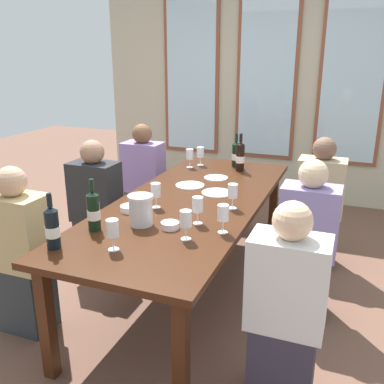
{
  "coord_description": "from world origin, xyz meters",
  "views": [
    {
      "loc": [
        1.07,
        -2.75,
        1.76
      ],
      "look_at": [
        0.0,
        0.02,
        0.79
      ],
      "focal_mm": 40.33,
      "sensor_mm": 36.0,
      "label": 1
    }
  ],
  "objects_px": {
    "white_plate_0": "(215,178)",
    "tasting_bowl_0": "(130,208)",
    "seated_person_4": "(21,255)",
    "white_plate_1": "(217,193)",
    "wine_glass_2": "(156,191)",
    "wine_glass_5": "(190,155)",
    "seated_person_2": "(144,183)",
    "dining_table": "(191,208)",
    "seated_person_5": "(285,312)",
    "wine_glass_0": "(200,153)",
    "white_plate_2": "(190,185)",
    "metal_pitcher": "(141,210)",
    "wine_bottle_2": "(94,211)",
    "wine_glass_6": "(186,220)",
    "wine_glass_7": "(223,213)",
    "tasting_bowl_1": "(170,225)",
    "wine_bottle_0": "(236,154)",
    "seated_person_1": "(307,244)",
    "wine_bottle_1": "(52,228)",
    "wine_glass_4": "(233,192)",
    "wine_bottle_3": "(240,157)",
    "seated_person_3": "(319,206)",
    "seated_person_0": "(97,211)",
    "wine_glass_1": "(113,229)"
  },
  "relations": [
    {
      "from": "wine_bottle_2",
      "to": "seated_person_4",
      "type": "height_order",
      "value": "seated_person_4"
    },
    {
      "from": "metal_pitcher",
      "to": "wine_glass_0",
      "type": "xyz_separation_m",
      "value": [
        -0.16,
        1.5,
        0.02
      ]
    },
    {
      "from": "white_plate_2",
      "to": "seated_person_4",
      "type": "bearing_deg",
      "value": -122.19
    },
    {
      "from": "wine_glass_5",
      "to": "seated_person_2",
      "type": "height_order",
      "value": "seated_person_2"
    },
    {
      "from": "seated_person_2",
      "to": "wine_glass_7",
      "type": "bearing_deg",
      "value": -47.85
    },
    {
      "from": "tasting_bowl_1",
      "to": "wine_glass_1",
      "type": "distance_m",
      "value": 0.43
    },
    {
      "from": "tasting_bowl_0",
      "to": "wine_glass_7",
      "type": "bearing_deg",
      "value": -9.66
    },
    {
      "from": "white_plate_1",
      "to": "wine_glass_4",
      "type": "height_order",
      "value": "wine_glass_4"
    },
    {
      "from": "wine_bottle_3",
      "to": "seated_person_2",
      "type": "relative_size",
      "value": 0.3
    },
    {
      "from": "seated_person_5",
      "to": "wine_glass_7",
      "type": "bearing_deg",
      "value": 140.87
    },
    {
      "from": "wine_glass_5",
      "to": "seated_person_2",
      "type": "distance_m",
      "value": 0.6
    },
    {
      "from": "wine_glass_2",
      "to": "metal_pitcher",
      "type": "bearing_deg",
      "value": -81.26
    },
    {
      "from": "wine_bottle_0",
      "to": "wine_bottle_2",
      "type": "xyz_separation_m",
      "value": [
        -0.39,
        -1.74,
        0.0
      ]
    },
    {
      "from": "seated_person_2",
      "to": "wine_bottle_1",
      "type": "bearing_deg",
      "value": -76.99
    },
    {
      "from": "white_plate_1",
      "to": "seated_person_1",
      "type": "bearing_deg",
      "value": -15.14
    },
    {
      "from": "wine_bottle_1",
      "to": "seated_person_4",
      "type": "xyz_separation_m",
      "value": [
        -0.44,
        0.19,
        -0.33
      ]
    },
    {
      "from": "metal_pitcher",
      "to": "wine_bottle_2",
      "type": "xyz_separation_m",
      "value": [
        -0.22,
        -0.17,
        0.03
      ]
    },
    {
      "from": "wine_glass_6",
      "to": "wine_glass_2",
      "type": "bearing_deg",
      "value": 133.12
    },
    {
      "from": "wine_glass_4",
      "to": "seated_person_5",
      "type": "xyz_separation_m",
      "value": [
        0.51,
        -0.78,
        -0.34
      ]
    },
    {
      "from": "wine_glass_4",
      "to": "seated_person_2",
      "type": "bearing_deg",
      "value": 141.15
    },
    {
      "from": "wine_glass_6",
      "to": "wine_glass_7",
      "type": "relative_size",
      "value": 1.0
    },
    {
      "from": "white_plate_0",
      "to": "tasting_bowl_0",
      "type": "bearing_deg",
      "value": -106.79
    },
    {
      "from": "dining_table",
      "to": "seated_person_5",
      "type": "distance_m",
      "value": 1.21
    },
    {
      "from": "wine_bottle_2",
      "to": "seated_person_3",
      "type": "bearing_deg",
      "value": 52.65
    },
    {
      "from": "tasting_bowl_1",
      "to": "wine_glass_2",
      "type": "relative_size",
      "value": 0.64
    },
    {
      "from": "wine_glass_0",
      "to": "seated_person_2",
      "type": "height_order",
      "value": "seated_person_2"
    },
    {
      "from": "white_plate_0",
      "to": "wine_bottle_3",
      "type": "xyz_separation_m",
      "value": [
        0.13,
        0.31,
        0.13
      ]
    },
    {
      "from": "wine_bottle_3",
      "to": "tasting_bowl_0",
      "type": "relative_size",
      "value": 2.63
    },
    {
      "from": "wine_glass_5",
      "to": "seated_person_5",
      "type": "relative_size",
      "value": 0.16
    },
    {
      "from": "white_plate_1",
      "to": "wine_bottle_2",
      "type": "bearing_deg",
      "value": -116.78
    },
    {
      "from": "seated_person_4",
      "to": "white_plate_1",
      "type": "bearing_deg",
      "value": 46.64
    },
    {
      "from": "seated_person_3",
      "to": "seated_person_4",
      "type": "relative_size",
      "value": 1.0
    },
    {
      "from": "wine_glass_2",
      "to": "wine_glass_4",
      "type": "height_order",
      "value": "same"
    },
    {
      "from": "white_plate_2",
      "to": "wine_glass_1",
      "type": "distance_m",
      "value": 1.23
    },
    {
      "from": "wine_glass_5",
      "to": "seated_person_2",
      "type": "xyz_separation_m",
      "value": [
        -0.5,
        0.03,
        -0.33
      ]
    },
    {
      "from": "white_plate_0",
      "to": "seated_person_4",
      "type": "bearing_deg",
      "value": -120.58
    },
    {
      "from": "white_plate_0",
      "to": "tasting_bowl_1",
      "type": "bearing_deg",
      "value": -85.85
    },
    {
      "from": "wine_bottle_0",
      "to": "wine_bottle_2",
      "type": "bearing_deg",
      "value": -102.44
    },
    {
      "from": "wine_bottle_0",
      "to": "seated_person_0",
      "type": "xyz_separation_m",
      "value": [
        -0.89,
        -0.98,
        -0.33
      ]
    },
    {
      "from": "tasting_bowl_1",
      "to": "wine_glass_5",
      "type": "height_order",
      "value": "wine_glass_5"
    },
    {
      "from": "wine_bottle_3",
      "to": "seated_person_2",
      "type": "bearing_deg",
      "value": -178.81
    },
    {
      "from": "wine_bottle_2",
      "to": "wine_glass_5",
      "type": "bearing_deg",
      "value": 90.14
    },
    {
      "from": "dining_table",
      "to": "wine_glass_0",
      "type": "xyz_separation_m",
      "value": [
        -0.28,
        0.95,
        0.18
      ]
    },
    {
      "from": "white_plate_1",
      "to": "white_plate_2",
      "type": "distance_m",
      "value": 0.28
    },
    {
      "from": "wine_glass_2",
      "to": "seated_person_4",
      "type": "relative_size",
      "value": 0.16
    },
    {
      "from": "wine_bottle_0",
      "to": "seated_person_1",
      "type": "xyz_separation_m",
      "value": [
        0.79,
        -1.01,
        -0.33
      ]
    },
    {
      "from": "wine_bottle_2",
      "to": "tasting_bowl_1",
      "type": "bearing_deg",
      "value": 23.73
    },
    {
      "from": "white_plate_2",
      "to": "metal_pitcher",
      "type": "relative_size",
      "value": 1.2
    },
    {
      "from": "wine_glass_6",
      "to": "seated_person_4",
      "type": "height_order",
      "value": "seated_person_4"
    },
    {
      "from": "wine_glass_6",
      "to": "wine_glass_0",
      "type": "bearing_deg",
      "value": 107.35
    }
  ]
}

